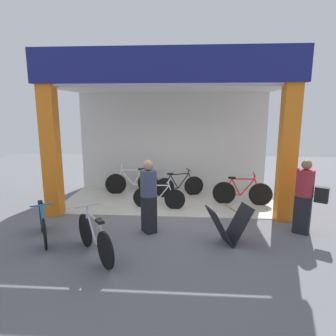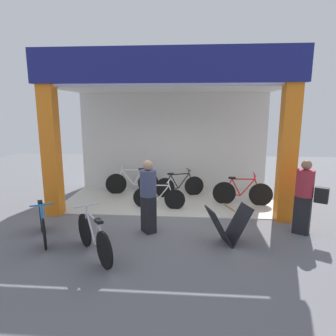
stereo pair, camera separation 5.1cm
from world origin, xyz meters
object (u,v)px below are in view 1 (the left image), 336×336
Objects in this scene: bicycle_inside_0 at (132,182)px; bicycle_parked_1 at (95,238)px; bicycle_parked_0 at (43,224)px; bicycle_inside_1 at (179,186)px; pedestrian_2 at (149,195)px; bicycle_inside_2 at (159,197)px; sandwich_board_sign at (229,225)px; bicycle_inside_3 at (242,192)px; pedestrian_0 at (305,195)px.

bicycle_inside_0 is 4.23m from bicycle_parked_1.
bicycle_inside_0 reaches higher than bicycle_parked_0.
pedestrian_2 is (-0.59, -2.80, 0.51)m from bicycle_inside_1.
bicycle_inside_1 reaches higher than bicycle_inside_2.
pedestrian_2 reaches higher than sandwich_board_sign.
bicycle_inside_3 is at bearing -15.62° from bicycle_inside_0.
pedestrian_2 reaches higher than bicycle_inside_1.
bicycle_inside_3 reaches higher than sandwich_board_sign.
bicycle_inside_1 is at bearing 69.97° from bicycle_parked_1.
pedestrian_0 is 3.44m from pedestrian_2.
pedestrian_0 is (1.72, 0.64, 0.48)m from sandwich_board_sign.
bicycle_inside_2 is 0.87× the size of bicycle_inside_3.
bicycle_inside_0 reaches higher than bicycle_inside_3.
bicycle_inside_1 is at bearing -8.31° from bicycle_inside_0.
bicycle_inside_0 is 1.00× the size of bicycle_inside_3.
bicycle_inside_0 is 1.57m from bicycle_inside_1.
bicycle_inside_1 is 1.97m from bicycle_inside_3.
pedestrian_0 reaches higher than bicycle_inside_1.
bicycle_inside_0 reaches higher than sandwich_board_sign.
pedestrian_2 reaches higher than bicycle_inside_2.
bicycle_parked_0 is at bearing -136.35° from bicycle_inside_2.
pedestrian_2 is (-0.06, -1.59, 0.53)m from bicycle_inside_2.
bicycle_inside_2 is 1.06× the size of bicycle_parked_0.
bicycle_parked_0 reaches higher than bicycle_inside_2.
pedestrian_0 is at bearing -42.81° from bicycle_inside_1.
bicycle_parked_1 is at bearing -88.76° from bicycle_inside_0.
bicycle_inside_1 is at bearing 108.89° from sandwich_board_sign.
bicycle_parked_0 is (-2.25, -2.15, 0.02)m from bicycle_inside_2.
pedestrian_0 is at bearing 17.61° from bicycle_parked_1.
bicycle_inside_0 is at bearing 164.38° from bicycle_inside_3.
bicycle_parked_0 is 3.90m from sandwich_board_sign.
bicycle_inside_1 is 2.91m from pedestrian_2.
bicycle_parked_1 is 0.83× the size of pedestrian_2.
bicycle_inside_3 is at bearing 40.67° from pedestrian_2.
pedestrian_0 is (2.84, -2.63, 0.53)m from bicycle_inside_1.
bicycle_inside_3 is 1.24× the size of bicycle_parked_1.
bicycle_inside_3 is at bearing 44.89° from bicycle_parked_1.
sandwich_board_sign is (2.58, 0.73, 0.02)m from bicycle_parked_1.
pedestrian_2 is at bearing 54.07° from bicycle_parked_1.
bicycle_inside_3 is 2.65m from sandwich_board_sign.
bicycle_inside_2 is 0.89× the size of pedestrian_2.
pedestrian_2 is (-3.44, -0.17, -0.02)m from pedestrian_0.
bicycle_parked_0 is at bearing -129.62° from bicycle_inside_1.
bicycle_inside_0 is at bearing 146.93° from pedestrian_0.
bicycle_parked_1 is (0.09, -4.23, -0.00)m from bicycle_inside_0.
bicycle_inside_3 is 4.65m from bicycle_parked_1.
pedestrian_2 is (-2.43, -2.08, 0.48)m from bicycle_inside_3.
bicycle_parked_0 is 1.47m from bicycle_parked_1.
sandwich_board_sign is (2.67, -3.50, 0.02)m from bicycle_inside_0.
bicycle_inside_0 is at bearing 171.69° from bicycle_inside_1.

